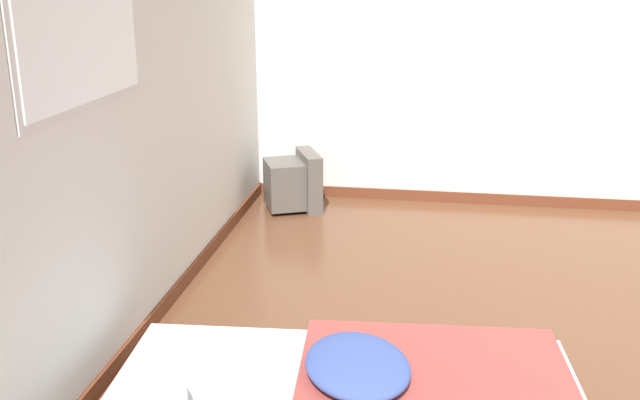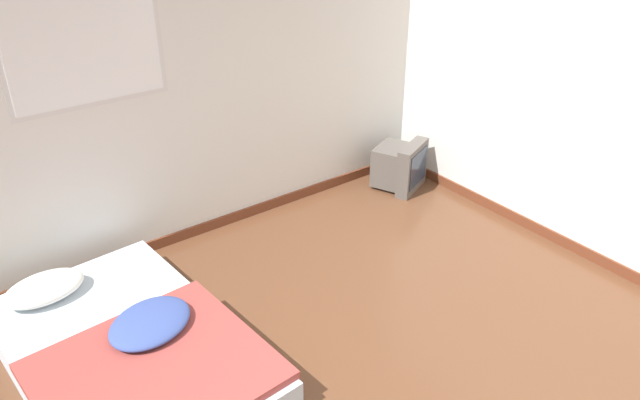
% 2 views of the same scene
% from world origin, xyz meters
% --- Properties ---
extents(wall_back, '(7.63, 0.08, 2.60)m').
position_xyz_m(wall_back, '(-0.01, 2.90, 1.29)').
color(wall_back, silver).
rests_on(wall_back, ground_plane).
extents(mattress_bed, '(1.33, 2.01, 0.36)m').
position_xyz_m(mattress_bed, '(-0.74, 1.71, 0.14)').
color(mattress_bed, silver).
rests_on(mattress_bed, ground_plane).
extents(crt_tv, '(0.54, 0.53, 0.46)m').
position_xyz_m(crt_tv, '(2.25, 2.49, 0.22)').
color(crt_tv, '#56514C').
rests_on(crt_tv, ground_plane).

